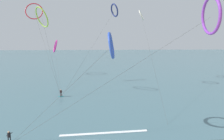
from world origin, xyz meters
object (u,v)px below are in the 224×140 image
(surfer_emerald, at_px, (9,138))
(kite_magenta, at_px, (55,46))
(kite_lime, at_px, (42,17))
(surfer_teal, at_px, (61,93))
(kite_cobalt, at_px, (111,46))
(kite_ivory, at_px, (141,15))
(kite_navy, at_px, (114,10))
(kite_violet, at_px, (211,16))
(kite_crimson, at_px, (34,11))

(surfer_emerald, bearing_deg, kite_magenta, 34.95)
(kite_lime, bearing_deg, surfer_teal, -178.22)
(surfer_emerald, height_order, kite_cobalt, kite_cobalt)
(kite_lime, bearing_deg, kite_ivory, -104.27)
(kite_ivory, xyz_separation_m, kite_lime, (-26.58, -13.71, -2.39))
(surfer_teal, distance_m, kite_cobalt, 21.19)
(kite_navy, height_order, kite_lime, kite_navy)
(kite_cobalt, height_order, kite_magenta, kite_cobalt)
(kite_ivory, xyz_separation_m, kite_violet, (3.07, -32.13, -4.13))
(surfer_emerald, xyz_separation_m, kite_violet, (27.23, 4.86, 15.38))
(surfer_emerald, height_order, kite_ivory, kite_ivory)
(kite_crimson, bearing_deg, surfer_emerald, -83.48)
(surfer_emerald, bearing_deg, kite_crimson, 41.26)
(kite_navy, xyz_separation_m, kite_magenta, (-20.13, 16.46, -10.06))
(kite_ivory, bearing_deg, kite_violet, -155.88)
(kite_cobalt, relative_size, kite_violet, 0.49)
(surfer_teal, distance_m, surfer_emerald, 18.48)
(surfer_emerald, height_order, kite_lime, kite_lime)
(kite_crimson, bearing_deg, kite_violet, -45.24)
(surfer_emerald, bearing_deg, kite_navy, 0.64)
(kite_lime, bearing_deg, kite_crimson, -13.74)
(kite_violet, bearing_deg, kite_lime, 64.39)
(surfer_emerald, bearing_deg, kite_ivory, -4.73)
(kite_lime, bearing_deg, kite_magenta, -34.38)
(kite_violet, height_order, kite_lime, kite_lime)
(kite_magenta, bearing_deg, kite_violet, 19.74)
(kite_ivory, height_order, kite_lime, kite_ivory)
(kite_navy, relative_size, kite_lime, 1.10)
(surfer_emerald, bearing_deg, kite_lime, 34.35)
(kite_cobalt, relative_size, kite_magenta, 0.48)
(surfer_emerald, bearing_deg, kite_cobalt, -45.28)
(surfer_teal, relative_size, kite_lime, 0.08)
(kite_violet, distance_m, kite_magenta, 51.83)
(surfer_teal, height_order, kite_magenta, kite_magenta)
(kite_crimson, distance_m, kite_ivory, 31.92)
(surfer_teal, xyz_separation_m, kite_violet, (24.98, -13.48, 15.38))
(kite_violet, bearing_deg, surfer_teal, 67.89)
(kite_magenta, bearing_deg, kite_ivory, 55.67)
(kite_crimson, distance_m, kite_violet, 44.87)
(kite_navy, bearing_deg, kite_crimson, 55.94)
(kite_violet, bearing_deg, kite_crimson, 57.31)
(kite_magenta, bearing_deg, kite_cobalt, 4.34)
(kite_crimson, distance_m, kite_lime, 11.23)
(kite_cobalt, relative_size, kite_lime, 0.68)
(surfer_emerald, bearing_deg, surfer_teal, 21.44)
(surfer_emerald, distance_m, kite_cobalt, 17.39)
(kite_crimson, relative_size, kite_violet, 0.82)
(kite_cobalt, height_order, kite_lime, kite_lime)
(surfer_emerald, xyz_separation_m, kite_ivory, (24.16, 36.99, 19.51))
(kite_navy, height_order, kite_magenta, kite_navy)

